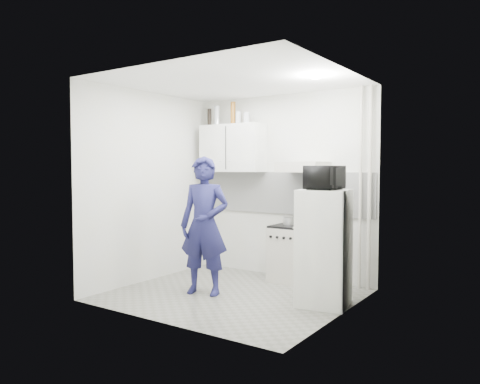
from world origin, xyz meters
The scene contains 22 objects.
floor centered at (0.00, 0.00, 0.00)m, with size 2.80×2.80×0.00m, color #5A5A4F.
ceiling centered at (0.00, 0.00, 2.60)m, with size 2.80×2.80×0.00m, color white.
wall_back centered at (0.00, 1.25, 1.30)m, with size 2.80×2.80×0.00m, color beige.
wall_left centered at (-1.40, 0.00, 1.30)m, with size 2.60×2.60×0.00m, color beige.
wall_right centered at (1.40, 0.00, 1.30)m, with size 2.60×2.60×0.00m, color beige.
person centered at (-0.32, -0.15, 0.85)m, with size 0.62×0.41×1.70m, color #191A46.
stove centered at (0.24, 1.00, 0.37)m, with size 0.47×0.47×0.74m, color #B9B4A5.
fridge centered at (1.10, 0.24, 0.66)m, with size 0.54×0.54×1.32m, color white.
stove_top centered at (0.24, 1.00, 0.76)m, with size 0.45×0.45×0.03m, color black.
saucepan centered at (0.21, 1.08, 0.82)m, with size 0.17×0.17×0.10m, color silver.
microwave centered at (1.10, 0.24, 1.45)m, with size 0.33×0.49×0.27m, color black.
bottle_a centered at (-1.19, 1.07, 2.33)m, with size 0.06×0.06×0.26m, color black.
bottle_b centered at (-1.04, 1.07, 2.35)m, with size 0.08×0.08×0.30m, color #B2B7BC.
bottle_d centered at (-0.74, 1.07, 2.37)m, with size 0.08×0.08×0.33m, color brown.
canister_a centered at (-0.65, 1.07, 2.29)m, with size 0.08×0.08×0.19m, color #B2B7BC.
canister_b centered at (-0.50, 1.07, 2.28)m, with size 0.09×0.09×0.17m, color #B2B7BC.
upper_cabinet centered at (-0.75, 1.07, 1.85)m, with size 1.00×0.35×0.70m, color white.
range_hood centered at (0.45, 1.00, 1.57)m, with size 0.60×0.50×0.14m, color #B9B4A5.
backsplash centered at (0.00, 1.24, 1.20)m, with size 2.74×0.03×0.60m, color white.
pipe_a centered at (1.30, 1.17, 1.30)m, with size 0.05×0.05×2.60m, color #B9B4A5.
pipe_b centered at (1.18, 1.17, 1.30)m, with size 0.04×0.04×2.60m, color #B9B4A5.
ceiling_spot_fixture centered at (1.00, 0.20, 2.57)m, with size 0.10×0.10×0.02m, color white.
Camera 1 is at (3.27, -4.64, 1.56)m, focal length 35.00 mm.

